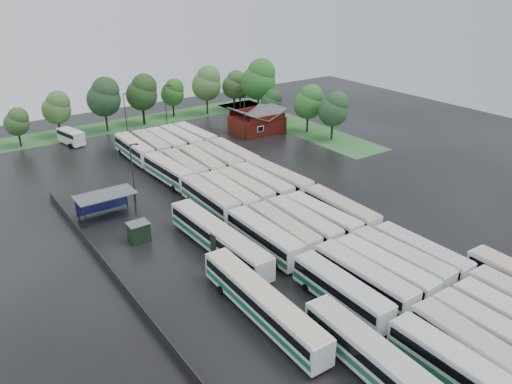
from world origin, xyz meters
TOP-DOWN VIEW (x-y plane):
  - ground at (0.00, 0.00)m, footprint 160.00×160.00m
  - brick_building at (24.00, 42.77)m, footprint 10.07×8.60m
  - wash_shed at (-17.20, 22.02)m, footprint 8.20×4.20m
  - utility_hut at (-16.20, 12.60)m, footprint 2.70×2.20m
  - grass_strip_north at (2.00, 64.80)m, footprint 80.00×10.00m
  - grass_strip_east at (34.00, 42.80)m, footprint 10.00×50.00m
  - west_fence at (-22.20, 8.00)m, footprint 0.10×50.00m
  - bus_r0c0 at (-4.36, -26.17)m, footprint 2.82×12.55m
  - bus_r0c1 at (-1.34, -26.20)m, footprint 3.35×13.03m
  - bus_r0c2 at (1.92, -26.17)m, footprint 2.74×12.78m
  - bus_r1c0 at (-4.57, -12.61)m, footprint 2.80×12.62m
  - bus_r1c1 at (-1.02, -12.40)m, footprint 2.91×12.95m
  - bus_r1c2 at (2.02, -12.59)m, footprint 3.22×12.90m
  - bus_r1c3 at (5.08, -12.31)m, footprint 3.27×12.85m
  - bus_r1c4 at (8.23, -12.66)m, footprint 2.89×12.46m
  - bus_r2c0 at (-4.43, 1.13)m, footprint 2.79×12.97m
  - bus_r2c1 at (-1.25, 1.26)m, footprint 3.05×12.53m
  - bus_r2c2 at (1.87, 1.10)m, footprint 2.99×12.86m
  - bus_r2c3 at (5.02, 0.96)m, footprint 3.10×12.67m
  - bus_r2c4 at (8.56, 1.05)m, footprint 3.00×12.93m
  - bus_r3c0 at (-4.21, 14.92)m, footprint 2.90×12.90m
  - bus_r3c1 at (-1.19, 14.48)m, footprint 3.07×13.03m
  - bus_r3c2 at (1.95, 15.03)m, footprint 2.76×12.45m
  - bus_r3c3 at (5.10, 14.76)m, footprint 2.84×12.89m
  - bus_r3c4 at (8.36, 14.74)m, footprint 3.41×13.26m
  - bus_r4c0 at (-4.23, 28.49)m, footprint 3.17×12.64m
  - bus_r4c1 at (-1.22, 28.41)m, footprint 2.89×12.48m
  - bus_r4c2 at (1.96, 28.11)m, footprint 3.30×12.85m
  - bus_r4c3 at (5.09, 28.25)m, footprint 2.76×12.91m
  - bus_r4c4 at (8.40, 28.05)m, footprint 3.00×13.17m
  - bus_r5c0 at (-4.56, 41.86)m, footprint 2.87×13.06m
  - bus_r5c1 at (-1.09, 42.19)m, footprint 2.96×12.68m
  - bus_r5c2 at (1.84, 41.87)m, footprint 2.85×12.81m
  - bus_r5c3 at (5.11, 41.88)m, footprint 3.07×12.92m
  - bus_r5c4 at (8.37, 42.30)m, footprint 3.21×12.67m
  - artic_bus_west_a at (-9.30, -23.12)m, footprint 3.50×19.14m
  - artic_bus_west_b at (-9.24, 4.10)m, footprint 3.20×19.44m
  - artic_bus_west_c at (-12.46, -9.61)m, footprint 3.10×18.89m
  - minibus at (-11.54, 57.66)m, footprint 3.94×7.10m
  - tree_north_0 at (-20.20, 61.98)m, footprint 4.81×4.81m
  - tree_north_1 at (-11.83, 64.11)m, footprint 5.88×5.88m
  - tree_north_2 at (-2.35, 61.98)m, footprint 7.17×7.17m
  - tree_north_3 at (6.46, 62.30)m, footprint 6.96×6.96m
  - tree_north_4 at (14.96, 64.47)m, footprint 5.51×5.51m
  - tree_north_5 at (22.85, 61.95)m, footprint 7.07×7.07m
  - tree_north_6 at (30.45, 61.51)m, footprint 5.96×5.96m
  - tree_east_0 at (33.87, 29.48)m, footprint 6.10×6.10m
  - tree_east_1 at (33.06, 36.38)m, footprint 6.29×6.29m
  - tree_east_2 at (30.39, 46.05)m, footprint 4.84×4.84m
  - tree_east_3 at (32.14, 53.41)m, footprint 8.21×8.21m
  - tree_east_4 at (32.65, 62.18)m, footprint 5.24×5.24m
  - lamp_post_ne at (18.49, 39.29)m, footprint 1.39×0.27m
  - lamp_post_nw at (-11.87, 23.93)m, footprint 1.43×0.28m
  - lamp_post_back_w at (-0.70, 54.65)m, footprint 1.46×0.28m
  - lamp_post_back_e at (8.28, 54.31)m, footprint 1.55×0.30m
  - puddle_0 at (-2.18, -19.29)m, footprint 4.12×4.12m
  - puddle_2 at (-5.52, -0.26)m, footprint 4.56×4.56m
  - puddle_3 at (5.25, -3.82)m, footprint 3.19×3.19m
  - puddle_4 at (12.60, -15.73)m, footprint 3.59×3.59m

SIDE VIEW (x-z plane):
  - ground at x=0.00m, z-range 0.00..0.00m
  - puddle_0 at x=-2.18m, z-range 0.00..0.01m
  - puddle_2 at x=-5.52m, z-range 0.00..0.01m
  - puddle_3 at x=5.25m, z-range 0.00..0.01m
  - puddle_4 at x=12.60m, z-range 0.00..0.01m
  - grass_strip_north at x=2.00m, z-range 0.00..0.01m
  - grass_strip_east at x=34.00m, z-range 0.00..0.01m
  - west_fence at x=-22.20m, z-range 0.00..1.20m
  - utility_hut at x=-16.20m, z-range 0.01..2.63m
  - minibus at x=-11.54m, z-range 0.16..3.09m
  - brick_building at x=24.00m, z-range -0.83..4.56m
  - bus_r1c4 at x=8.23m, z-range 0.17..3.63m
  - bus_r4c1 at x=-1.22m, z-range 0.17..3.63m
  - bus_r3c2 at x=1.95m, z-range 0.17..3.63m
  - bus_r2c1 at x=-1.25m, z-range 0.17..3.64m
  - bus_r0c0 at x=-4.36m, z-range 0.17..3.66m
  - bus_r4c0 at x=-4.23m, z-range 0.17..3.67m
  - bus_r5c4 at x=8.37m, z-range 0.17..3.67m
  - bus_r2c3 at x=5.02m, z-range 0.18..3.68m
  - bus_r1c0 at x=-4.57m, z-range 0.18..3.68m
  - bus_r5c1 at x=-1.09m, z-range 0.18..3.69m
  - artic_bus_west_c at x=-12.46m, z-range 0.19..3.69m
  - bus_r4c2 at x=1.96m, z-range 0.18..3.72m
  - bus_r1c3 at x=5.08m, z-range 0.18..3.72m
  - bus_r0c2 at x=1.92m, z-range 0.18..3.73m
  - bus_r5c2 at x=1.84m, z-range 0.18..3.74m
  - artic_bus_west_a at x=-9.30m, z-range 0.19..3.73m
  - bus_r1c2 at x=2.02m, z-range 0.18..3.74m
  - bus_r2c2 at x=1.87m, z-range 0.18..3.74m
  - bus_r5c3 at x=5.11m, z-range 0.18..3.76m
  - bus_r3c0 at x=-4.21m, z-range 0.18..3.76m
  - bus_r3c3 at x=5.10m, z-range 0.18..3.76m
  - bus_r2c4 at x=8.56m, z-range 0.18..3.76m
  - bus_r4c3 at x=5.09m, z-range 0.18..3.77m
  - bus_r0c1 at x=-1.34m, z-range 0.18..3.77m
  - bus_r1c1 at x=-1.02m, z-range 0.18..3.78m
  - bus_r2c0 at x=-4.43m, z-range 0.18..3.79m
  - bus_r3c1 at x=-1.19m, z-range 0.18..3.79m
  - artic_bus_west_b at x=-9.24m, z-range 0.20..3.79m
  - bus_r5c0 at x=-4.56m, z-range 0.18..3.81m
  - bus_r4c4 at x=8.40m, z-range 0.18..3.84m
  - bus_r3c4 at x=8.36m, z-range 0.18..3.84m
  - wash_shed at x=-17.20m, z-range 1.20..4.78m
  - tree_north_0 at x=-20.20m, z-range 1.14..9.10m
  - tree_east_2 at x=30.39m, z-range 1.15..9.17m
  - lamp_post_ne at x=18.49m, z-range 0.73..9.76m
  - lamp_post_nw at x=-11.87m, z-range 0.75..10.05m
  - lamp_post_back_w at x=-0.70m, z-range 0.76..10.25m
  - tree_east_4 at x=32.65m, z-range 1.24..9.91m
  - lamp_post_back_e at x=8.28m, z-range 0.81..10.91m
  - tree_north_4 at x=14.96m, z-range 1.31..10.44m
  - tree_north_1 at x=-11.83m, z-range 1.39..11.13m
  - tree_north_6 at x=30.45m, z-range 1.41..11.28m
  - tree_east_0 at x=33.87m, z-range 1.45..11.55m
  - tree_east_1 at x=33.06m, z-range 1.49..11.92m
  - tree_north_3 at x=6.46m, z-range 1.65..13.18m
  - tree_north_5 at x=22.85m, z-range 1.68..13.39m
  - tree_north_2 at x=-2.35m, z-range 1.70..13.58m
  - tree_east_3 at x=32.14m, z-range 1.95..15.55m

